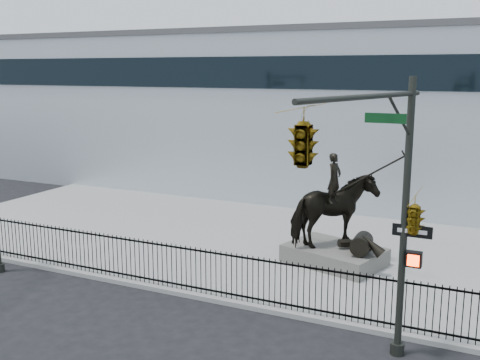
% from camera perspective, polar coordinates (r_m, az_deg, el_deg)
% --- Properties ---
extents(ground, '(120.00, 120.00, 0.00)m').
position_cam_1_polar(ground, '(17.69, -8.01, -12.78)').
color(ground, black).
rests_on(ground, ground).
extents(plaza, '(30.00, 12.00, 0.15)m').
position_cam_1_polar(plaza, '(23.44, 1.40, -6.40)').
color(plaza, gray).
rests_on(plaza, ground).
extents(building, '(44.00, 14.00, 9.00)m').
position_cam_1_polar(building, '(34.75, 10.18, 6.62)').
color(building, silver).
rests_on(building, ground).
extents(picket_fence, '(22.10, 0.10, 1.50)m').
position_cam_1_polar(picket_fence, '(18.34, -5.94, -8.81)').
color(picket_fence, black).
rests_on(picket_fence, plaza).
extents(statue_plinth, '(3.84, 3.13, 0.63)m').
position_cam_1_polar(statue_plinth, '(21.03, 9.55, -7.53)').
color(statue_plinth, '#57554F').
rests_on(statue_plinth, plaza).
extents(equestrian_statue, '(4.13, 3.16, 3.63)m').
position_cam_1_polar(equestrian_statue, '(20.54, 9.85, -3.27)').
color(equestrian_statue, black).
rests_on(equestrian_statue, statue_plinth).
extents(traffic_signal_right, '(2.17, 6.86, 7.00)m').
position_cam_1_polar(traffic_signal_right, '(11.96, 12.53, -0.17)').
color(traffic_signal_right, '#242722').
rests_on(traffic_signal_right, ground).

